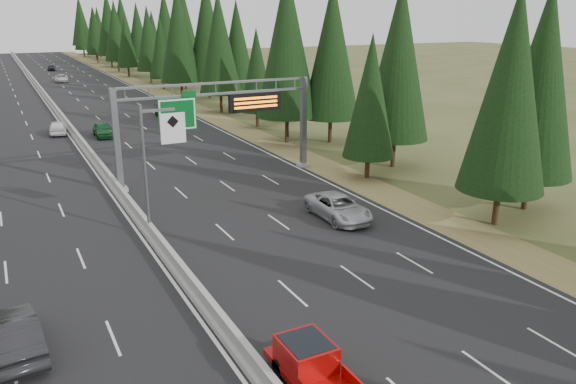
% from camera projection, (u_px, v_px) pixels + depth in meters
% --- Properties ---
extents(road, '(32.00, 260.00, 0.08)m').
position_uv_depth(road, '(53.00, 108.00, 80.67)').
color(road, black).
rests_on(road, ground).
extents(shoulder_right, '(3.60, 260.00, 0.06)m').
position_uv_depth(shoulder_right, '(174.00, 100.00, 88.50)').
color(shoulder_right, olive).
rests_on(shoulder_right, ground).
extents(median_barrier, '(0.70, 260.00, 0.85)m').
position_uv_depth(median_barrier, '(53.00, 105.00, 80.55)').
color(median_barrier, gray).
rests_on(median_barrier, road).
extents(sign_gantry, '(16.75, 0.98, 7.80)m').
position_uv_depth(sign_gantry, '(225.00, 115.00, 44.88)').
color(sign_gantry, slate).
rests_on(sign_gantry, road).
extents(hov_sign_pole, '(2.80, 0.50, 8.00)m').
position_uv_depth(hov_sign_pole, '(154.00, 161.00, 33.00)').
color(hov_sign_pole, slate).
rests_on(hov_sign_pole, road).
extents(tree_row_right, '(11.94, 245.79, 18.98)m').
position_uv_depth(tree_row_right, '(219.00, 40.00, 78.70)').
color(tree_row_right, black).
rests_on(tree_row_right, ground).
extents(silver_minivan, '(2.63, 5.59, 1.55)m').
position_uv_depth(silver_minivan, '(338.00, 207.00, 36.86)').
color(silver_minivan, '#ABABB0').
rests_on(silver_minivan, road).
extents(red_pickup, '(1.82, 5.11, 1.66)m').
position_uv_depth(red_pickup, '(311.00, 365.00, 20.08)').
color(red_pickup, black).
rests_on(red_pickup, road).
extents(car_ahead_green, '(1.97, 4.70, 1.59)m').
position_uv_depth(car_ahead_green, '(103.00, 129.00, 61.43)').
color(car_ahead_green, '#124F20').
rests_on(car_ahead_green, road).
extents(car_ahead_dkred, '(1.88, 4.97, 1.62)m').
position_uv_depth(car_ahead_dkred, '(176.00, 106.00, 76.51)').
color(car_ahead_dkred, '#63170E').
rests_on(car_ahead_dkred, road).
extents(car_ahead_dkgrey, '(2.32, 5.12, 1.45)m').
position_uv_depth(car_ahead_dkgrey, '(166.00, 112.00, 72.82)').
color(car_ahead_dkgrey, black).
rests_on(car_ahead_dkgrey, road).
extents(car_ahead_white, '(2.81, 5.22, 1.39)m').
position_uv_depth(car_ahead_white, '(62.00, 78.00, 110.74)').
color(car_ahead_white, silver).
rests_on(car_ahead_white, road).
extents(car_ahead_far, '(2.08, 4.27, 1.40)m').
position_uv_depth(car_ahead_far, '(51.00, 68.00, 132.44)').
color(car_ahead_far, black).
rests_on(car_ahead_far, road).
extents(car_onc_near, '(2.14, 5.06, 1.62)m').
position_uv_depth(car_onc_near, '(15.00, 335.00, 22.15)').
color(car_onc_near, black).
rests_on(car_onc_near, road).
extents(car_onc_white, '(2.23, 4.65, 1.53)m').
position_uv_depth(car_onc_white, '(57.00, 128.00, 62.62)').
color(car_onc_white, white).
rests_on(car_onc_white, road).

